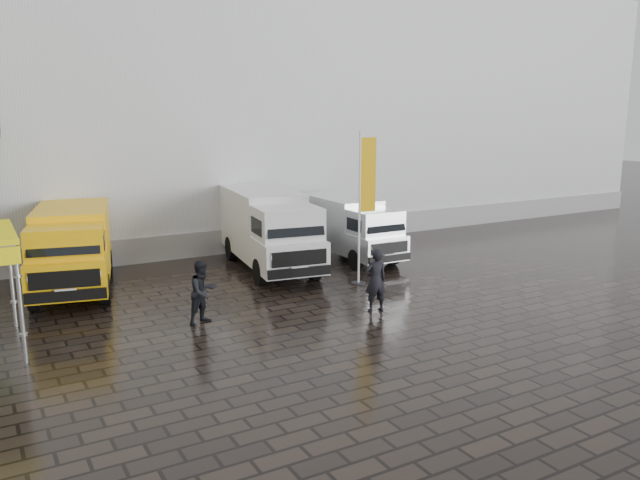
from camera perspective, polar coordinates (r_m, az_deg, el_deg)
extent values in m
plane|color=black|center=(19.94, 4.19, -5.08)|extent=(120.00, 120.00, 0.00)
cube|color=silver|center=(34.28, -8.12, 11.93)|extent=(44.00, 16.00, 12.00)
cube|color=gray|center=(27.46, -1.57, 0.63)|extent=(44.00, 0.15, 1.00)
cylinder|color=silver|center=(18.63, -26.39, -3.04)|extent=(0.10, 0.10, 2.78)
cylinder|color=silver|center=(15.81, -25.70, -5.42)|extent=(0.10, 0.10, 2.78)
cylinder|color=black|center=(21.28, 3.53, -3.94)|extent=(0.50, 0.50, 0.04)
cylinder|color=white|center=(20.75, 3.62, 2.83)|extent=(0.07, 0.07, 5.12)
cube|color=#E4A70C|center=(20.79, 4.43, 5.96)|extent=(0.60, 0.03, 2.46)
cube|color=black|center=(28.88, 5.60, 1.11)|extent=(0.73, 0.73, 0.99)
imported|color=black|center=(18.17, 5.11, -3.68)|extent=(0.74, 0.54, 1.87)
imported|color=black|center=(17.41, -10.66, -4.69)|extent=(1.05, 0.95, 1.77)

